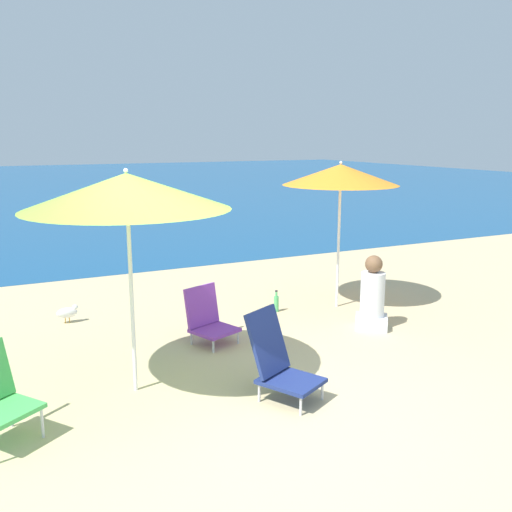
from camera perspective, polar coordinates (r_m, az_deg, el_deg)
The scene contains 9 objects.
ground_plane at distance 4.96m, azimuth -0.78°, elevation -16.05°, with size 60.00×60.00×0.00m, color #C6B284.
sea_water at distance 29.70m, azimuth -22.48°, elevation 6.52°, with size 60.00×40.00×0.01m.
beach_umbrella_lime at distance 5.11m, azimuth -12.80°, elevation 6.30°, with size 1.83×1.83×2.06m.
beach_umbrella_orange at distance 7.73m, azimuth 8.46°, elevation 8.03°, with size 1.55×1.55×2.00m.
beach_chair_purple at distance 6.58m, azimuth -4.82°, elevation -6.18°, with size 0.60×0.61×0.65m.
beach_chair_navy at distance 5.21m, azimuth 2.28°, elevation -10.36°, with size 0.67×0.75×0.80m.
person_seated_near at distance 7.13m, azimuth 11.56°, elevation -4.12°, with size 0.50×0.49×0.92m.
water_bottle at distance 7.72m, azimuth 2.04°, elevation -4.74°, with size 0.07×0.07×0.30m.
seagull at distance 7.64m, azimuth -18.33°, elevation -5.36°, with size 0.27×0.11×0.23m.
Camera 1 is at (-1.86, -3.97, 2.33)m, focal length 40.00 mm.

